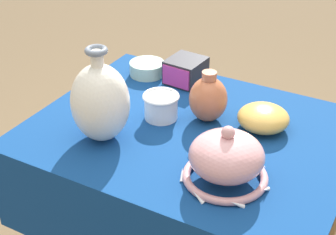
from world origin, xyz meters
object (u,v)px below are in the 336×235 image
(jar_round_terracotta, at_px, (208,99))
(pot_squat_celadon, at_px, (147,68))
(bowl_shallow_ochre, at_px, (263,118))
(vase_tall_bulbous, at_px, (100,102))
(mosaic_tile_box, at_px, (185,71))
(cup_wide_porcelain, at_px, (161,105))
(vase_dome_bell, at_px, (226,160))

(jar_round_terracotta, bearing_deg, pot_squat_celadon, 151.21)
(bowl_shallow_ochre, relative_size, pot_squat_celadon, 1.23)
(vase_tall_bulbous, distance_m, mosaic_tile_box, 0.47)
(mosaic_tile_box, bearing_deg, pot_squat_celadon, -169.27)
(mosaic_tile_box, bearing_deg, cup_wide_porcelain, -75.34)
(vase_dome_bell, bearing_deg, vase_tall_bulbous, 178.50)
(vase_dome_bell, bearing_deg, mosaic_tile_box, 127.78)
(vase_dome_bell, xyz_separation_m, pot_squat_celadon, (-0.52, 0.45, -0.04))
(jar_round_terracotta, bearing_deg, bowl_shallow_ochre, 11.31)
(vase_dome_bell, distance_m, bowl_shallow_ochre, 0.30)
(jar_round_terracotta, distance_m, cup_wide_porcelain, 0.15)
(mosaic_tile_box, xyz_separation_m, bowl_shallow_ochre, (0.36, -0.17, -0.01))
(vase_tall_bulbous, distance_m, vase_dome_bell, 0.42)
(vase_dome_bell, height_order, jar_round_terracotta, same)
(vase_tall_bulbous, xyz_separation_m, bowl_shallow_ochre, (0.41, 0.29, -0.09))
(vase_dome_bell, relative_size, pot_squat_celadon, 1.88)
(bowl_shallow_ochre, bearing_deg, mosaic_tile_box, 154.93)
(vase_dome_bell, height_order, cup_wide_porcelain, vase_dome_bell)
(cup_wide_porcelain, bearing_deg, pot_squat_celadon, 129.05)
(jar_round_terracotta, relative_size, cup_wide_porcelain, 1.42)
(mosaic_tile_box, bearing_deg, jar_round_terracotta, -43.37)
(vase_dome_bell, relative_size, mosaic_tile_box, 1.71)
(mosaic_tile_box, height_order, cup_wide_porcelain, mosaic_tile_box)
(vase_dome_bell, bearing_deg, pot_squat_celadon, 138.90)
(bowl_shallow_ochre, bearing_deg, pot_squat_celadon, 163.60)
(bowl_shallow_ochre, xyz_separation_m, pot_squat_celadon, (-0.52, 0.15, -0.01))
(cup_wide_porcelain, bearing_deg, mosaic_tile_box, 100.37)
(vase_tall_bulbous, relative_size, jar_round_terracotta, 1.75)
(bowl_shallow_ochre, relative_size, jar_round_terracotta, 0.96)
(jar_round_terracotta, bearing_deg, cup_wide_porcelain, -155.15)
(vase_tall_bulbous, height_order, jar_round_terracotta, vase_tall_bulbous)
(vase_tall_bulbous, height_order, mosaic_tile_box, vase_tall_bulbous)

